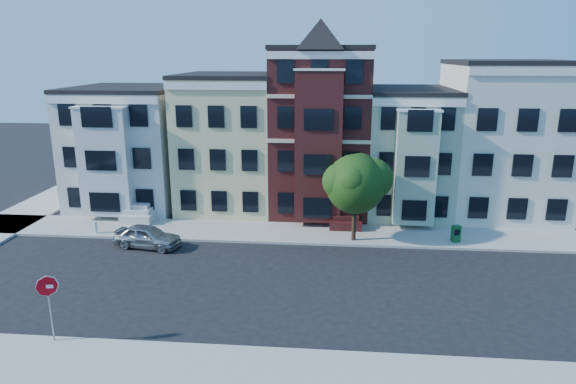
# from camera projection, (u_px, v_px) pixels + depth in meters

# --- Properties ---
(ground) EXTENTS (120.00, 120.00, 0.00)m
(ground) POSITION_uv_depth(u_px,v_px,m) (311.00, 287.00, 26.71)
(ground) COLOR black
(far_sidewalk) EXTENTS (60.00, 4.00, 0.15)m
(far_sidewalk) POSITION_uv_depth(u_px,v_px,m) (316.00, 234.00, 34.38)
(far_sidewalk) COLOR #9E9B93
(far_sidewalk) RESTS_ON ground
(near_sidewalk) EXTENTS (60.00, 4.00, 0.15)m
(near_sidewalk) POSITION_uv_depth(u_px,v_px,m) (301.00, 380.00, 19.01)
(near_sidewalk) COLOR #9E9B93
(near_sidewalk) RESTS_ON ground
(house_white) EXTENTS (8.00, 9.00, 9.00)m
(house_white) POSITION_uv_depth(u_px,v_px,m) (132.00, 148.00, 40.76)
(house_white) COLOR beige
(house_white) RESTS_ON ground
(house_yellow) EXTENTS (7.00, 9.00, 10.00)m
(house_yellow) POSITION_uv_depth(u_px,v_px,m) (230.00, 143.00, 39.93)
(house_yellow) COLOR beige
(house_yellow) RESTS_ON ground
(house_brown) EXTENTS (7.00, 9.00, 12.00)m
(house_brown) POSITION_uv_depth(u_px,v_px,m) (321.00, 131.00, 39.07)
(house_brown) COLOR #3B1211
(house_brown) RESTS_ON ground
(house_green) EXTENTS (6.00, 9.00, 9.00)m
(house_green) POSITION_uv_depth(u_px,v_px,m) (406.00, 152.00, 38.90)
(house_green) COLOR #98AA8F
(house_green) RESTS_ON ground
(house_cream) EXTENTS (8.00, 9.00, 11.00)m
(house_cream) POSITION_uv_depth(u_px,v_px,m) (502.00, 141.00, 38.03)
(house_cream) COLOR beige
(house_cream) RESTS_ON ground
(street_tree) EXTENTS (7.20, 7.20, 6.92)m
(street_tree) POSITION_uv_depth(u_px,v_px,m) (355.00, 188.00, 32.13)
(street_tree) COLOR #204711
(street_tree) RESTS_ON far_sidewalk
(parked_car) EXTENTS (4.45, 2.39, 1.44)m
(parked_car) POSITION_uv_depth(u_px,v_px,m) (147.00, 236.00, 32.03)
(parked_car) COLOR #9DA0A5
(parked_car) RESTS_ON ground
(newspaper_box) EXTENTS (0.58, 0.54, 1.06)m
(newspaper_box) POSITION_uv_depth(u_px,v_px,m) (456.00, 234.00, 32.60)
(newspaper_box) COLOR #135526
(newspaper_box) RESTS_ON far_sidewalk
(fire_hydrant) EXTENTS (0.27, 0.27, 0.64)m
(fire_hydrant) POSITION_uv_depth(u_px,v_px,m) (96.00, 228.00, 34.21)
(fire_hydrant) COLOR silver
(fire_hydrant) RESTS_ON far_sidewalk
(stop_sign) EXTENTS (0.92, 0.29, 3.31)m
(stop_sign) POSITION_uv_depth(u_px,v_px,m) (50.00, 304.00, 21.09)
(stop_sign) COLOR #B8040E
(stop_sign) RESTS_ON near_sidewalk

